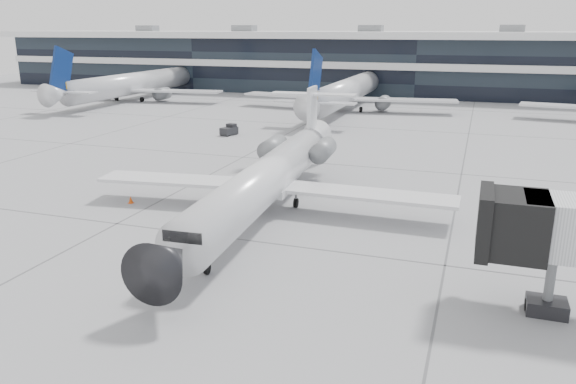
% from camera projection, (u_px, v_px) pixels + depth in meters
% --- Properties ---
extents(ground, '(220.00, 220.00, 0.00)m').
position_uv_depth(ground, '(265.00, 243.00, 32.18)').
color(ground, gray).
rests_on(ground, ground).
extents(terminal, '(170.00, 22.00, 10.00)m').
position_uv_depth(terminal, '(422.00, 66.00, 105.22)').
color(terminal, black).
rests_on(terminal, ground).
extents(bg_jet_left, '(32.00, 40.00, 9.60)m').
position_uv_depth(bg_jet_left, '(136.00, 100.00, 96.11)').
color(bg_jet_left, silver).
rests_on(bg_jet_left, ground).
extents(bg_jet_center, '(32.00, 40.00, 9.60)m').
position_uv_depth(bg_jet_center, '(347.00, 110.00, 84.60)').
color(bg_jet_center, silver).
rests_on(bg_jet_center, ground).
extents(regional_jet, '(24.54, 30.64, 7.07)m').
position_uv_depth(regional_jet, '(269.00, 176.00, 37.15)').
color(regional_jet, silver).
rests_on(regional_jet, ground).
extents(traffic_cone, '(0.45, 0.45, 0.52)m').
position_uv_depth(traffic_cone, '(131.00, 200.00, 39.37)').
color(traffic_cone, '#D9480B').
rests_on(traffic_cone, ground).
extents(far_tug, '(1.69, 2.24, 1.26)m').
position_uv_depth(far_tug, '(229.00, 130.00, 64.37)').
color(far_tug, black).
rests_on(far_tug, ground).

